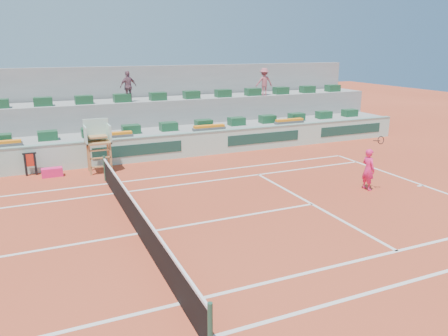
{
  "coord_description": "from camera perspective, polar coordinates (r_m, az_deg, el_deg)",
  "views": [
    {
      "loc": [
        -2.55,
        -12.35,
        5.57
      ],
      "look_at": [
        4.0,
        2.5,
        1.0
      ],
      "focal_mm": 35.0,
      "sensor_mm": 36.0,
      "label": 1
    }
  ],
  "objects": [
    {
      "name": "seating_tier_lower",
      "position": [
        23.71,
        -17.12,
        2.92
      ],
      "size": [
        36.0,
        4.0,
        1.2
      ],
      "primitive_type": "cube",
      "color": "gray",
      "rests_on": "ground"
    },
    {
      "name": "tennis_net",
      "position": [
        13.58,
        -11.32,
        -6.4
      ],
      "size": [
        0.1,
        11.97,
        1.1
      ],
      "color": "black",
      "rests_on": "ground"
    },
    {
      "name": "ground",
      "position": [
        13.78,
        -11.21,
        -8.43
      ],
      "size": [
        90.0,
        90.0,
        0.0
      ],
      "primitive_type": "plane",
      "color": "#A63820",
      "rests_on": "ground"
    },
    {
      "name": "tennis_player",
      "position": [
        18.2,
        18.33,
        -0.15
      ],
      "size": [
        0.42,
        0.87,
        2.28
      ],
      "color": "#F41F6A",
      "rests_on": "ground"
    },
    {
      "name": "spectator_right",
      "position": [
        27.29,
        5.26,
        11.15
      ],
      "size": [
        1.12,
        0.7,
        1.65
      ],
      "primitive_type": "imported",
      "rotation": [
        0.0,
        0.0,
        3.05
      ],
      "color": "#A1505A",
      "rests_on": "seating_tier_upper"
    },
    {
      "name": "seat_row_upper",
      "position": [
        24.34,
        -17.84,
        8.49
      ],
      "size": [
        32.9,
        0.6,
        0.44
      ],
      "color": "#18492A",
      "rests_on": "seating_tier_upper"
    },
    {
      "name": "flower_planters",
      "position": [
        21.79,
        -20.61,
        3.5
      ],
      "size": [
        26.8,
        0.36,
        0.28
      ],
      "color": "#535353",
      "rests_on": "seating_tier_lower"
    },
    {
      "name": "court_lines",
      "position": [
        13.78,
        -11.21,
        -8.41
      ],
      "size": [
        23.89,
        11.09,
        0.01
      ],
      "color": "silver",
      "rests_on": "ground"
    },
    {
      "name": "seat_row_lower",
      "position": [
        22.68,
        -17.0,
        4.49
      ],
      "size": [
        32.9,
        0.6,
        0.44
      ],
      "color": "#18492A",
      "rests_on": "seating_tier_lower"
    },
    {
      "name": "towel_rack",
      "position": [
        21.05,
        -23.98,
        0.7
      ],
      "size": [
        0.58,
        0.1,
        1.03
      ],
      "color": "black",
      "rests_on": "ground"
    },
    {
      "name": "advertising_hoarding",
      "position": [
        21.57,
        -16.32,
        1.86
      ],
      "size": [
        36.0,
        0.34,
        1.26
      ],
      "color": "#A7D2BF",
      "rests_on": "ground"
    },
    {
      "name": "player_bag",
      "position": [
        20.6,
        -21.53,
        -0.52
      ],
      "size": [
        0.88,
        0.39,
        0.39
      ],
      "primitive_type": "cube",
      "color": "#F41F6A",
      "rests_on": "ground"
    },
    {
      "name": "spectator_mid",
      "position": [
        24.54,
        -12.39,
        10.37
      ],
      "size": [
        1.05,
        0.68,
        1.66
      ],
      "primitive_type": "imported",
      "rotation": [
        0.0,
        0.0,
        3.45
      ],
      "color": "#7A515F",
      "rests_on": "seating_tier_upper"
    },
    {
      "name": "stadium_back_wall",
      "position": [
        26.58,
        -18.28,
        7.66
      ],
      "size": [
        36.0,
        0.4,
        4.4
      ],
      "primitive_type": "cube",
      "color": "gray",
      "rests_on": "ground"
    },
    {
      "name": "seating_tier_upper",
      "position": [
        25.14,
        -17.71,
        5.2
      ],
      "size": [
        36.0,
        2.4,
        2.6
      ],
      "primitive_type": "cube",
      "color": "gray",
      "rests_on": "ground"
    },
    {
      "name": "umpire_chair",
      "position": [
        20.41,
        -16.19,
        3.72
      ],
      "size": [
        1.1,
        0.9,
        2.4
      ],
      "color": "#9D6D3B",
      "rests_on": "ground"
    }
  ]
}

